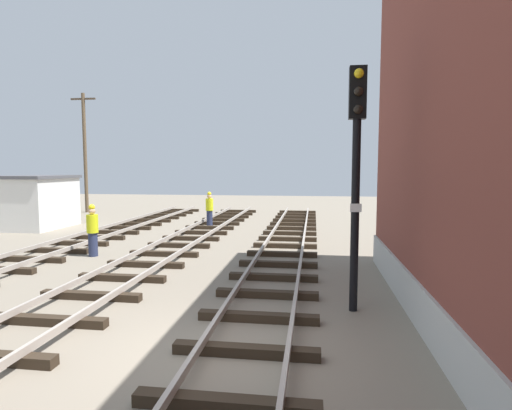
{
  "coord_description": "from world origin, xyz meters",
  "views": [
    {
      "loc": [
        1.78,
        -6.64,
        3.16
      ],
      "look_at": [
        -0.57,
        10.24,
        1.63
      ],
      "focal_mm": 29.15,
      "sensor_mm": 36.0,
      "label": 1
    }
  ],
  "objects_px": {
    "parked_car_green": "(14,201)",
    "signal_mast": "(356,160)",
    "utility_pole_far": "(85,151)",
    "track_worker_foreground": "(209,209)",
    "control_hut": "(36,202)",
    "track_worker_distant": "(93,230)",
    "parked_car_silver": "(34,203)"
  },
  "relations": [
    {
      "from": "utility_pole_far",
      "to": "track_worker_foreground",
      "type": "distance_m",
      "value": 12.32
    },
    {
      "from": "parked_car_silver",
      "to": "track_worker_distant",
      "type": "relative_size",
      "value": 2.25
    },
    {
      "from": "parked_car_green",
      "to": "track_worker_foreground",
      "type": "xyz_separation_m",
      "value": [
        14.8,
        -4.03,
        0.03
      ]
    },
    {
      "from": "control_hut",
      "to": "signal_mast",
      "type": "bearing_deg",
      "value": -35.06
    },
    {
      "from": "control_hut",
      "to": "track_worker_distant",
      "type": "height_order",
      "value": "control_hut"
    },
    {
      "from": "track_worker_distant",
      "to": "control_hut",
      "type": "bearing_deg",
      "value": 136.88
    },
    {
      "from": "control_hut",
      "to": "track_worker_distant",
      "type": "relative_size",
      "value": 2.03
    },
    {
      "from": "parked_car_silver",
      "to": "parked_car_green",
      "type": "height_order",
      "value": "same"
    },
    {
      "from": "control_hut",
      "to": "track_worker_foreground",
      "type": "distance_m",
      "value": 9.06
    },
    {
      "from": "parked_car_green",
      "to": "signal_mast",
      "type": "bearing_deg",
      "value": -38.06
    },
    {
      "from": "signal_mast",
      "to": "track_worker_foreground",
      "type": "xyz_separation_m",
      "value": [
        -6.47,
        12.62,
        -2.4
      ]
    },
    {
      "from": "signal_mast",
      "to": "control_hut",
      "type": "distance_m",
      "value": 18.83
    },
    {
      "from": "control_hut",
      "to": "parked_car_green",
      "type": "relative_size",
      "value": 0.9
    },
    {
      "from": "parked_car_silver",
      "to": "track_worker_distant",
      "type": "xyz_separation_m",
      "value": [
        9.97,
        -10.62,
        0.03
      ]
    },
    {
      "from": "track_worker_foreground",
      "to": "track_worker_distant",
      "type": "height_order",
      "value": "same"
    },
    {
      "from": "track_worker_foreground",
      "to": "track_worker_distant",
      "type": "xyz_separation_m",
      "value": [
        -2.22,
        -8.08,
        0.0
      ]
    },
    {
      "from": "control_hut",
      "to": "track_worker_foreground",
      "type": "relative_size",
      "value": 2.03
    },
    {
      "from": "parked_car_silver",
      "to": "utility_pole_far",
      "type": "distance_m",
      "value": 4.99
    },
    {
      "from": "control_hut",
      "to": "parked_car_green",
      "type": "distance_m",
      "value": 8.38
    },
    {
      "from": "parked_car_green",
      "to": "utility_pole_far",
      "type": "relative_size",
      "value": 0.5
    },
    {
      "from": "parked_car_silver",
      "to": "track_worker_foreground",
      "type": "xyz_separation_m",
      "value": [
        12.19,
        -2.54,
        0.03
      ]
    },
    {
      "from": "utility_pole_far",
      "to": "signal_mast",
      "type": "bearing_deg",
      "value": -47.31
    },
    {
      "from": "signal_mast",
      "to": "control_hut",
      "type": "height_order",
      "value": "signal_mast"
    },
    {
      "from": "parked_car_green",
      "to": "utility_pole_far",
      "type": "height_order",
      "value": "utility_pole_far"
    },
    {
      "from": "signal_mast",
      "to": "parked_car_green",
      "type": "distance_m",
      "value": 27.12
    },
    {
      "from": "utility_pole_far",
      "to": "track_worker_foreground",
      "type": "bearing_deg",
      "value": -28.6
    },
    {
      "from": "parked_car_green",
      "to": "track_worker_distant",
      "type": "relative_size",
      "value": 2.25
    },
    {
      "from": "parked_car_green",
      "to": "track_worker_foreground",
      "type": "relative_size",
      "value": 2.25
    },
    {
      "from": "parked_car_silver",
      "to": "track_worker_foreground",
      "type": "distance_m",
      "value": 12.45
    },
    {
      "from": "utility_pole_far",
      "to": "track_worker_distant",
      "type": "relative_size",
      "value": 4.45
    },
    {
      "from": "track_worker_distant",
      "to": "track_worker_foreground",
      "type": "bearing_deg",
      "value": 74.64
    },
    {
      "from": "parked_car_silver",
      "to": "track_worker_distant",
      "type": "bearing_deg",
      "value": -46.8
    }
  ]
}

